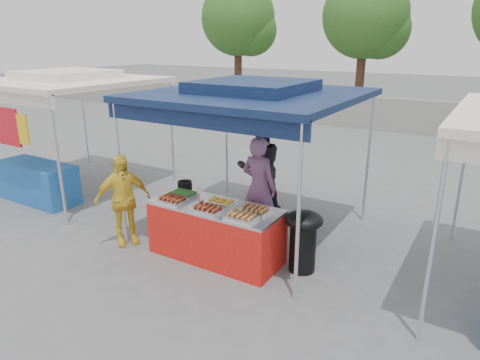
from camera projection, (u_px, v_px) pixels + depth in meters
The scene contains 22 objects.
ground_plane at pixel (220, 254), 6.64m from camera, with size 80.00×80.00×0.00m, color slate.
back_wall at pixel (391, 115), 15.36m from camera, with size 40.00×0.25×1.20m, color gray.
main_canopy at pixel (252, 94), 6.69m from camera, with size 3.20×3.20×2.57m.
neighbor_stall_left at pixel (54, 120), 8.85m from camera, with size 3.20×3.20×2.57m.
tree_0 at pixel (241, 22), 19.58m from camera, with size 3.45×3.38×5.81m.
tree_1 at pixel (369, 19), 16.83m from camera, with size 3.43×3.36×5.77m.
vendor_table at pixel (216, 232), 6.43m from camera, with size 2.00×0.80×0.85m.
food_tray_fl at pixel (172, 200), 6.42m from camera, with size 0.42×0.30×0.07m.
food_tray_fm at pixel (208, 209), 6.08m from camera, with size 0.42×0.30×0.07m.
food_tray_fr at pixel (242, 217), 5.82m from camera, with size 0.42×0.30×0.07m.
food_tray_bl at pixel (183, 194), 6.66m from camera, with size 0.42×0.30×0.07m.
food_tray_bm at pixel (221, 202), 6.35m from camera, with size 0.42×0.30×0.07m.
food_tray_br at pixel (255, 210), 6.05m from camera, with size 0.42×0.30×0.07m.
cooking_pot at pixel (185, 185), 6.96m from camera, with size 0.23×0.23×0.14m, color black.
skewer_cup at pixel (199, 204), 6.25m from camera, with size 0.07×0.07×0.09m, color silver.
wok_burner at pixel (303, 236), 6.03m from camera, with size 0.54×0.54×0.91m.
crate_left at pixel (222, 228), 7.21m from camera, with size 0.52×0.36×0.31m, color #163FB4.
crate_right at pixel (256, 234), 6.97m from camera, with size 0.52×0.36×0.31m, color #163FB4.
crate_stacked at pixel (256, 217), 6.87m from camera, with size 0.51×0.36×0.31m, color #163FB4.
vendor_woman at pixel (259, 187), 7.04m from camera, with size 0.63×0.41×1.72m, color #98618D.
helper_man at pixel (260, 167), 8.05m from camera, with size 0.87×0.68×1.79m, color black.
customer_person at pixel (123, 200), 6.79m from camera, with size 0.88×0.37×1.50m, color yellow.
Camera 1 is at (3.38, -4.91, 3.17)m, focal length 32.00 mm.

